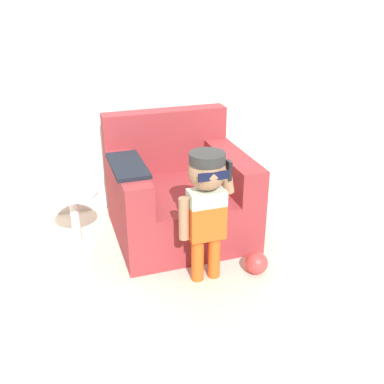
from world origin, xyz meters
name	(u,v)px	position (x,y,z in m)	size (l,w,h in m)	color
ground_plane	(172,238)	(0.00, 0.00, 0.00)	(10.00, 10.00, 0.00)	beige
wall_back	(144,67)	(0.00, 0.77, 1.30)	(10.00, 0.05, 2.60)	silver
armchair	(178,195)	(0.10, 0.11, 0.34)	(1.10, 1.03, 0.98)	maroon
person_child	(206,198)	(0.08, -0.61, 0.65)	(0.40, 0.30, 0.97)	#E05119
side_table	(75,216)	(-0.76, 0.05, 0.32)	(0.39, 0.39, 0.53)	white
toy_ball	(257,263)	(0.46, -0.68, 0.08)	(0.17, 0.17, 0.17)	#D13838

